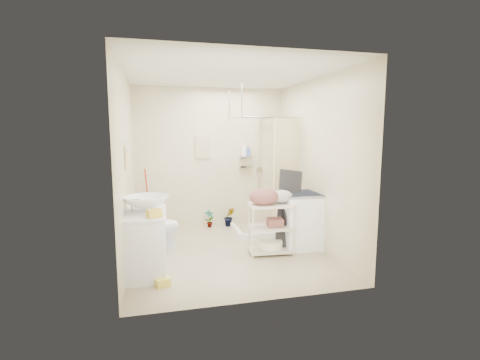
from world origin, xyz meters
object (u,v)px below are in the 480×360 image
at_px(washing_machine, 300,220).
at_px(toilet, 156,226).
at_px(vanity, 146,242).
at_px(laundry_rack, 271,224).

bearing_deg(washing_machine, toilet, 168.94).
xyz_separation_m(vanity, washing_machine, (2.30, 0.49, 0.03)).
height_order(toilet, laundry_rack, laundry_rack).
distance_m(vanity, toilet, 0.95).
height_order(vanity, washing_machine, washing_machine).
relative_size(toilet, laundry_rack, 0.78).
bearing_deg(laundry_rack, toilet, 163.77).
height_order(toilet, washing_machine, washing_machine).
relative_size(vanity, washing_machine, 1.06).
xyz_separation_m(toilet, laundry_rack, (1.64, -0.63, 0.10)).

